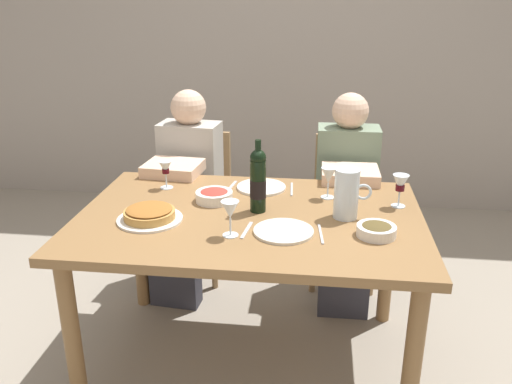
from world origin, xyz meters
The scene contains 22 objects.
ground_plane centered at (0.00, 0.00, 0.00)m, with size 8.00×8.00×0.00m, color gray.
back_wall centered at (0.00, 2.14, 1.40)m, with size 8.00×0.10×2.80m, color #A3998E.
dining_table centered at (0.00, 0.00, 0.67)m, with size 1.50×1.00×0.76m.
wine_bottle centered at (0.03, 0.05, 0.90)m, with size 0.07×0.07×0.32m.
water_pitcher centered at (0.41, 0.02, 0.86)m, with size 0.16×0.11×0.22m.
baked_tart centered at (-0.41, -0.11, 0.79)m, with size 0.28×0.28×0.06m.
salad_bowl centered at (-0.18, 0.14, 0.79)m, with size 0.17×0.17×0.06m.
olive_bowl centered at (0.53, -0.15, 0.79)m, with size 0.16×0.16×0.05m.
wine_glass_left_diner centered at (-0.45, 0.28, 0.86)m, with size 0.06×0.06×0.14m.
wine_glass_right_diner centered at (0.34, 0.25, 0.87)m, with size 0.07×0.07×0.15m.
wine_glass_centre centered at (0.65, 0.18, 0.87)m, with size 0.07×0.07×0.15m.
wine_glass_spare centered at (-0.05, -0.22, 0.87)m, with size 0.07×0.07×0.15m.
dinner_plate_left_setting centered at (0.16, -0.17, 0.77)m, with size 0.24×0.24×0.01m, color silver.
dinner_plate_right_setting centered at (0.01, 0.33, 0.77)m, with size 0.24×0.24×0.01m, color white.
fork_left_setting centered at (0.01, -0.17, 0.76)m, with size 0.16×0.01×0.01m, color silver.
knife_left_setting centered at (0.31, -0.17, 0.76)m, with size 0.18×0.01×0.01m, color silver.
knife_right_setting centered at (0.16, 0.33, 0.76)m, with size 0.18×0.01×0.01m, color silver.
spoon_right_setting centered at (-0.14, 0.33, 0.76)m, with size 0.16×0.01×0.01m, color silver.
chair_left centered at (-0.44, 0.90, 0.50)m, with size 0.44×0.44×0.87m.
diner_left centered at (-0.46, 0.67, 0.62)m, with size 0.37×0.53×1.16m.
chair_right centered at (0.45, 0.91, 0.50)m, with size 0.40×0.40×0.87m.
diner_right centered at (0.45, 0.68, 0.62)m, with size 0.34×0.50×1.16m.
Camera 1 is at (0.28, -2.13, 1.68)m, focal length 37.53 mm.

